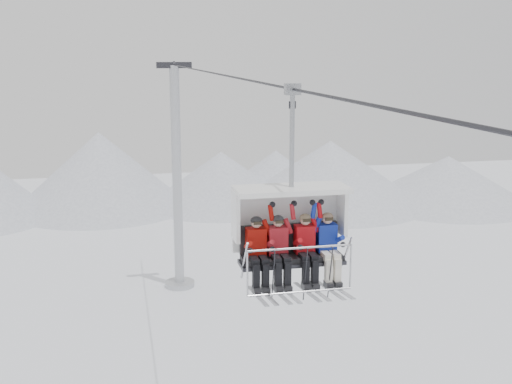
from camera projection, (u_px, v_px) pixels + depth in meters
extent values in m
cone|color=silver|center=(100.00, 170.00, 58.49)|extent=(16.00, 16.00, 7.00)
cone|color=silver|center=(221.00, 178.00, 60.03)|extent=(14.00, 14.00, 5.00)
cone|color=silver|center=(330.00, 173.00, 60.08)|extent=(18.00, 18.00, 6.00)
cone|color=silver|center=(447.00, 180.00, 60.62)|extent=(16.00, 16.00, 4.50)
cone|color=silver|center=(276.00, 173.00, 64.19)|extent=(12.00, 12.00, 4.50)
cylinder|color=#AFB2B7|center=(177.00, 180.00, 37.85)|extent=(0.56, 0.56, 13.30)
cylinder|color=#AFB2B7|center=(180.00, 284.00, 39.23)|extent=(1.80, 1.80, 0.30)
cube|color=#29292D|center=(174.00, 65.00, 36.43)|extent=(2.00, 0.35, 0.35)
cylinder|color=#29292D|center=(256.00, 82.00, 15.43)|extent=(0.06, 50.00, 0.06)
cube|color=black|center=(292.00, 258.00, 12.89)|extent=(2.03, 0.55, 0.10)
cube|color=black|center=(289.00, 238.00, 13.07)|extent=(2.03, 0.10, 0.59)
cube|color=#29292D|center=(292.00, 262.00, 12.91)|extent=(2.12, 0.60, 0.08)
cube|color=white|center=(286.00, 217.00, 13.20)|extent=(2.26, 0.10, 1.35)
cube|color=white|center=(292.00, 189.00, 12.67)|extent=(2.26, 0.90, 0.10)
cylinder|color=#B9B8BD|center=(300.00, 248.00, 12.29)|extent=(2.07, 0.04, 0.04)
cylinder|color=#B9B8BD|center=(300.00, 292.00, 12.40)|extent=(2.07, 0.04, 0.04)
cylinder|color=#93969B|center=(292.00, 140.00, 12.48)|extent=(0.10, 0.10, 1.96)
cube|color=#93969B|center=(293.00, 89.00, 12.27)|extent=(0.30, 0.18, 0.22)
cube|color=#A50F08|center=(256.00, 242.00, 12.70)|extent=(0.39, 0.26, 0.57)
sphere|color=tan|center=(256.00, 223.00, 12.57)|extent=(0.21, 0.21, 0.21)
cube|color=black|center=(256.00, 276.00, 12.38)|extent=(0.13, 0.15, 0.46)
cube|color=black|center=(265.00, 275.00, 12.41)|extent=(0.13, 0.15, 0.46)
cube|color=silver|center=(257.00, 296.00, 12.36)|extent=(0.09, 1.69, 0.26)
cube|color=silver|center=(266.00, 295.00, 12.40)|extent=(0.09, 1.69, 0.26)
cube|color=#B31B24|center=(277.00, 241.00, 12.79)|extent=(0.39, 0.26, 0.57)
sphere|color=tan|center=(278.00, 221.00, 12.67)|extent=(0.21, 0.21, 0.21)
cube|color=black|center=(278.00, 274.00, 12.47)|extent=(0.13, 0.15, 0.46)
cube|color=black|center=(287.00, 273.00, 12.51)|extent=(0.13, 0.15, 0.46)
cube|color=silver|center=(279.00, 294.00, 12.45)|extent=(0.09, 1.69, 0.26)
cube|color=silver|center=(288.00, 293.00, 12.49)|extent=(0.09, 1.69, 0.26)
cube|color=red|center=(304.00, 239.00, 12.91)|extent=(0.39, 0.26, 0.57)
sphere|color=tan|center=(305.00, 220.00, 12.78)|extent=(0.21, 0.21, 0.21)
cube|color=black|center=(306.00, 272.00, 12.58)|extent=(0.13, 0.15, 0.46)
cube|color=black|center=(315.00, 271.00, 12.62)|extent=(0.13, 0.15, 0.46)
cube|color=silver|center=(307.00, 292.00, 12.57)|extent=(0.09, 1.69, 0.26)
cube|color=silver|center=(316.00, 291.00, 12.60)|extent=(0.09, 1.69, 0.26)
cube|color=#152DAA|center=(326.00, 238.00, 13.00)|extent=(0.39, 0.26, 0.57)
sphere|color=tan|center=(328.00, 219.00, 12.88)|extent=(0.21, 0.21, 0.21)
cube|color=white|center=(328.00, 270.00, 12.68)|extent=(0.13, 0.15, 0.46)
cube|color=white|center=(337.00, 270.00, 12.72)|extent=(0.13, 0.15, 0.46)
cube|color=silver|center=(330.00, 290.00, 12.66)|extent=(0.09, 1.69, 0.26)
cube|color=silver|center=(338.00, 289.00, 12.70)|extent=(0.09, 1.69, 0.26)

